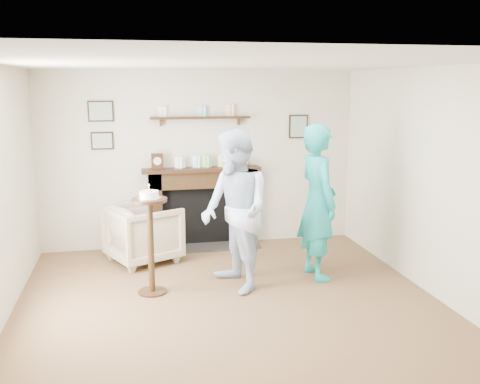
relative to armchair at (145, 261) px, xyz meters
name	(u,v)px	position (x,y,z in m)	size (l,w,h in m)	color
ground	(234,313)	(0.85, -1.86, 0.00)	(5.00, 5.00, 0.00)	brown
room_shell	(222,148)	(0.85, -1.17, 1.62)	(4.54, 5.02, 2.52)	beige
armchair	(145,261)	(0.00, 0.00, 0.00)	(0.82, 0.84, 0.76)	tan
man	(235,289)	(0.99, -1.21, 0.00)	(0.89, 0.69, 1.83)	silver
woman	(315,276)	(2.04, -1.01, 0.00)	(0.68, 0.44, 1.86)	#20ACB8
pedestal_table	(150,227)	(0.05, -1.14, 0.77)	(0.39, 0.39, 1.25)	black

